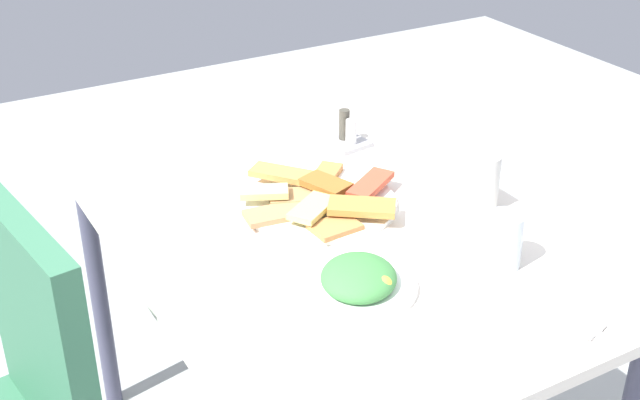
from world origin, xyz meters
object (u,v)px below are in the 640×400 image
at_px(fork, 554,308).
at_px(salad_plate_greens, 359,280).
at_px(pide_platter, 318,200).
at_px(condiment_caddy, 347,136).
at_px(paper_napkin, 546,313).
at_px(soda_can, 483,182).
at_px(spoon, 538,315).
at_px(drinking_glass, 505,240).
at_px(dining_table, 320,253).

bearing_deg(fork, salad_plate_greens, 27.15).
relative_size(pide_platter, condiment_caddy, 3.51).
bearing_deg(fork, paper_napkin, 68.28).
bearing_deg(soda_can, spoon, 155.26).
bearing_deg(salad_plate_greens, paper_napkin, -133.23).
bearing_deg(drinking_glass, dining_table, 32.29).
xyz_separation_m(fork, spoon, (0.00, 0.04, 0.00)).
height_order(paper_napkin, fork, fork).
bearing_deg(spoon, salad_plate_greens, 24.22).
distance_m(drinking_glass, fork, 0.16).
bearing_deg(salad_plate_greens, pide_platter, -16.33).
bearing_deg(dining_table, pide_platter, -24.32).
xyz_separation_m(pide_platter, paper_napkin, (-0.52, -0.15, -0.01)).
height_order(drinking_glass, spoon, drinking_glass).
relative_size(soda_can, paper_napkin, 0.80).
bearing_deg(fork, pide_platter, -4.10).
xyz_separation_m(dining_table, pide_platter, (0.04, -0.02, 0.10)).
distance_m(dining_table, pide_platter, 0.11).
relative_size(salad_plate_greens, drinking_glass, 1.97).
xyz_separation_m(soda_can, drinking_glass, (-0.19, 0.11, -0.01)).
xyz_separation_m(drinking_glass, paper_napkin, (-0.16, 0.04, -0.05)).
bearing_deg(salad_plate_greens, soda_can, -71.62).
relative_size(salad_plate_greens, condiment_caddy, 2.07).
distance_m(pide_platter, fork, 0.55).
xyz_separation_m(dining_table, paper_napkin, (-0.48, -0.17, 0.09)).
height_order(dining_table, salad_plate_greens, salad_plate_greens).
bearing_deg(pide_platter, fork, -162.37).
xyz_separation_m(soda_can, paper_napkin, (-0.35, 0.14, -0.06)).
relative_size(drinking_glass, fork, 0.60).
distance_m(paper_napkin, spoon, 0.02).
xyz_separation_m(salad_plate_greens, paper_napkin, (-0.22, -0.23, -0.02)).
bearing_deg(soda_can, salad_plate_greens, 108.38).
distance_m(dining_table, paper_napkin, 0.51).
distance_m(paper_napkin, fork, 0.02).
bearing_deg(paper_napkin, drinking_glass, -13.06).
bearing_deg(spoon, condiment_caddy, -26.52).
bearing_deg(salad_plate_greens, fork, -131.13).
height_order(soda_can, paper_napkin, soda_can).
bearing_deg(soda_can, pide_platter, 58.87).
relative_size(drinking_glass, spoon, 0.55).
bearing_deg(drinking_glass, spoon, 160.84).
distance_m(soda_can, spoon, 0.38).
distance_m(salad_plate_greens, drinking_glass, 0.28).
distance_m(paper_napkin, condiment_caddy, 0.75).
bearing_deg(pide_platter, salad_plate_greens, 163.67).
xyz_separation_m(salad_plate_greens, soda_can, (0.12, -0.38, 0.04)).
height_order(salad_plate_greens, paper_napkin, salad_plate_greens).
distance_m(spoon, condiment_caddy, 0.75).
xyz_separation_m(pide_platter, salad_plate_greens, (-0.30, 0.09, 0.00)).
xyz_separation_m(pide_platter, drinking_glass, (-0.36, -0.18, 0.04)).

